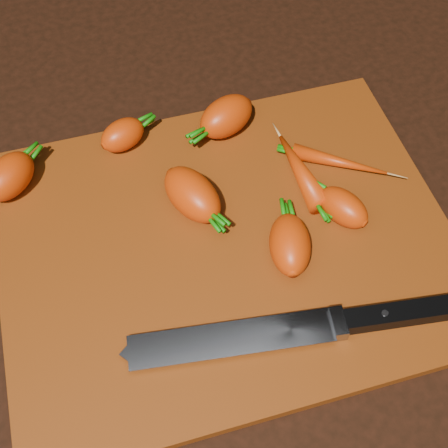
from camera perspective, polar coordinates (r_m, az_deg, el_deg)
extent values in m
cube|color=black|center=(0.71, 0.22, -2.24)|extent=(2.00, 2.00, 0.01)
cube|color=#773009|center=(0.70, 0.23, -1.76)|extent=(0.50, 0.40, 0.01)
ellipsoid|color=#C0380C|center=(0.76, -19.05, 4.14)|extent=(0.08, 0.08, 0.04)
ellipsoid|color=#C0380C|center=(0.70, -2.92, 2.72)|extent=(0.08, 0.10, 0.05)
ellipsoid|color=#C0380C|center=(0.67, 6.04, -1.88)|extent=(0.06, 0.08, 0.04)
ellipsoid|color=#C0380C|center=(0.78, 0.21, 9.81)|extent=(0.09, 0.08, 0.05)
ellipsoid|color=#C0380C|center=(0.77, -9.25, 8.05)|extent=(0.07, 0.06, 0.04)
ellipsoid|color=#C0380C|center=(0.71, 10.85, 1.51)|extent=(0.06, 0.07, 0.04)
ellipsoid|color=#C0380C|center=(0.76, 10.51, 5.59)|extent=(0.11, 0.08, 0.02)
ellipsoid|color=#C0380C|center=(0.74, 6.96, 4.91)|extent=(0.04, 0.11, 0.03)
cube|color=gray|center=(0.63, -8.81, -11.64)|extent=(0.21, 0.06, 0.00)
cube|color=gray|center=(0.63, 1.23, -10.37)|extent=(0.02, 0.03, 0.01)
cube|color=black|center=(0.64, 7.05, -9.48)|extent=(0.12, 0.04, 0.02)
cylinder|color=#B2B2B7|center=(0.63, 5.54, -9.41)|extent=(0.01, 0.01, 0.00)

